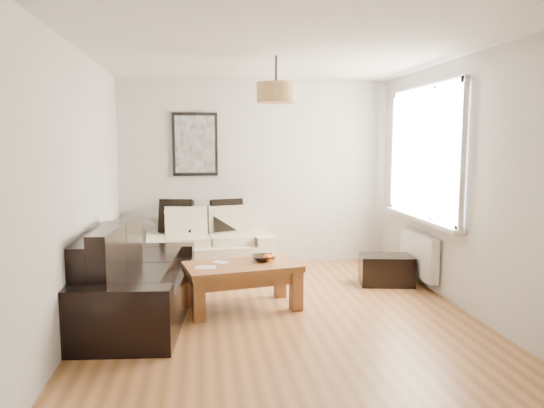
{
  "coord_description": "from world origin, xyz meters",
  "views": [
    {
      "loc": [
        -0.76,
        -4.93,
        1.73
      ],
      "look_at": [
        0.0,
        0.6,
        1.05
      ],
      "focal_mm": 33.61,
      "sensor_mm": 36.0,
      "label": 1
    }
  ],
  "objects": [
    {
      "name": "floor",
      "position": [
        0.0,
        0.0,
        0.0
      ],
      "size": [
        4.5,
        4.5,
        0.0
      ],
      "primitive_type": "plane",
      "color": "brown",
      "rests_on": "ground"
    },
    {
      "name": "ceiling",
      "position": [
        0.0,
        0.0,
        2.6
      ],
      "size": [
        3.8,
        4.5,
        0.0
      ],
      "primitive_type": null,
      "color": "white",
      "rests_on": "floor"
    },
    {
      "name": "wall_back",
      "position": [
        0.0,
        2.25,
        1.3
      ],
      "size": [
        3.8,
        0.04,
        2.6
      ],
      "primitive_type": null,
      "color": "silver",
      "rests_on": "floor"
    },
    {
      "name": "wall_front",
      "position": [
        0.0,
        -2.25,
        1.3
      ],
      "size": [
        3.8,
        0.04,
        2.6
      ],
      "primitive_type": null,
      "color": "silver",
      "rests_on": "floor"
    },
    {
      "name": "wall_left",
      "position": [
        -1.9,
        0.0,
        1.3
      ],
      "size": [
        0.04,
        4.5,
        2.6
      ],
      "primitive_type": null,
      "color": "silver",
      "rests_on": "floor"
    },
    {
      "name": "wall_right",
      "position": [
        1.9,
        0.0,
        1.3
      ],
      "size": [
        0.04,
        4.5,
        2.6
      ],
      "primitive_type": null,
      "color": "silver",
      "rests_on": "floor"
    },
    {
      "name": "window_bay",
      "position": [
        1.86,
        0.8,
        1.6
      ],
      "size": [
        0.14,
        1.9,
        1.6
      ],
      "primitive_type": null,
      "color": "white",
      "rests_on": "wall_right"
    },
    {
      "name": "radiator",
      "position": [
        1.82,
        0.8,
        0.38
      ],
      "size": [
        0.1,
        0.9,
        0.52
      ],
      "primitive_type": "cube",
      "color": "white",
      "rests_on": "wall_right"
    },
    {
      "name": "poster",
      "position": [
        -0.85,
        2.22,
        1.7
      ],
      "size": [
        0.62,
        0.04,
        0.87
      ],
      "primitive_type": null,
      "color": "black",
      "rests_on": "wall_back"
    },
    {
      "name": "pendant_shade",
      "position": [
        0.0,
        0.3,
        2.23
      ],
      "size": [
        0.4,
        0.4,
        0.2
      ],
      "primitive_type": "cylinder",
      "color": "tan",
      "rests_on": "ceiling"
    },
    {
      "name": "loveseat_cream",
      "position": [
        -0.68,
        1.78,
        0.4
      ],
      "size": [
        1.7,
        1.04,
        0.8
      ],
      "primitive_type": null,
      "rotation": [
        0.0,
        0.0,
        0.1
      ],
      "color": "beige",
      "rests_on": "floor"
    },
    {
      "name": "sofa_leather",
      "position": [
        -1.43,
        0.09,
        0.43
      ],
      "size": [
        1.13,
        2.05,
        0.86
      ],
      "primitive_type": null,
      "rotation": [
        0.0,
        0.0,
        1.49
      ],
      "color": "black",
      "rests_on": "floor"
    },
    {
      "name": "coffee_table",
      "position": [
        -0.36,
        0.22,
        0.24
      ],
      "size": [
        1.26,
        0.85,
        0.48
      ],
      "primitive_type": null,
      "rotation": [
        0.0,
        0.0,
        0.2
      ],
      "color": "brown",
      "rests_on": "floor"
    },
    {
      "name": "ottoman",
      "position": [
        1.45,
        0.89,
        0.18
      ],
      "size": [
        0.69,
        0.51,
        0.36
      ],
      "primitive_type": "cube",
      "rotation": [
        0.0,
        0.0,
        -0.18
      ],
      "color": "black",
      "rests_on": "floor"
    },
    {
      "name": "cushion_left",
      "position": [
        -1.12,
        1.98,
        0.74
      ],
      "size": [
        0.47,
        0.23,
        0.45
      ],
      "primitive_type": "cube",
      "rotation": [
        0.0,
        0.0,
        -0.21
      ],
      "color": "black",
      "rests_on": "loveseat_cream"
    },
    {
      "name": "cushion_right",
      "position": [
        -0.43,
        1.98,
        0.73
      ],
      "size": [
        0.46,
        0.25,
        0.44
      ],
      "primitive_type": "cube",
      "rotation": [
        0.0,
        0.0,
        0.26
      ],
      "color": "black",
      "rests_on": "loveseat_cream"
    },
    {
      "name": "fruit_bowl",
      "position": [
        -0.13,
        0.33,
        0.51
      ],
      "size": [
        0.27,
        0.27,
        0.06
      ],
      "primitive_type": "imported",
      "rotation": [
        0.0,
        0.0,
        0.12
      ],
      "color": "black",
      "rests_on": "coffee_table"
    },
    {
      "name": "orange_a",
      "position": [
        -0.08,
        0.26,
        0.52
      ],
      "size": [
        0.08,
        0.08,
        0.06
      ],
      "primitive_type": "sphere",
      "rotation": [
        0.0,
        0.0,
        -0.26
      ],
      "color": "orange",
      "rests_on": "fruit_bowl"
    },
    {
      "name": "orange_b",
      "position": [
        -0.03,
        0.33,
        0.52
      ],
      "size": [
        0.07,
        0.07,
        0.06
      ],
      "primitive_type": "sphere",
      "rotation": [
        0.0,
        0.0,
        0.19
      ],
      "color": "orange",
      "rests_on": "fruit_bowl"
    },
    {
      "name": "orange_c",
      "position": [
        -0.09,
        0.29,
        0.52
      ],
      "size": [
        0.11,
        0.11,
        0.09
      ],
      "primitive_type": "sphere",
      "rotation": [
        0.0,
        0.0,
        -0.25
      ],
      "color": "#EC5113",
      "rests_on": "fruit_bowl"
    },
    {
      "name": "papers",
      "position": [
        -0.74,
        0.11,
        0.48
      ],
      "size": [
        0.22,
        0.16,
        0.01
      ],
      "primitive_type": "cube",
      "rotation": [
        0.0,
        0.0,
        -0.05
      ],
      "color": "white",
      "rests_on": "coffee_table"
    }
  ]
}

